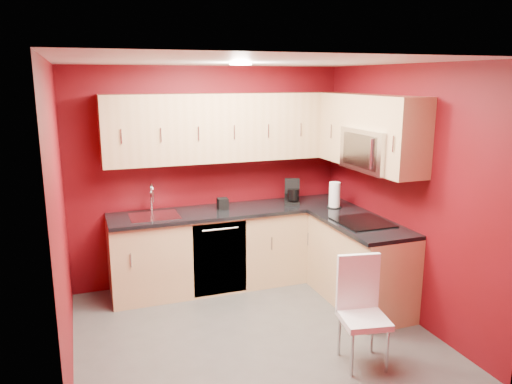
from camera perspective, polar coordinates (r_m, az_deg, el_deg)
floor at (r=4.92m, az=-0.43°, el=-15.84°), size 3.20×3.20×0.00m
ceiling at (r=4.31m, az=-0.48°, el=14.71°), size 3.20×3.20×0.00m
wall_back at (r=5.85m, az=-5.37°, el=1.86°), size 3.20×0.00×3.20m
wall_front at (r=3.14m, az=8.82°, el=-7.99°), size 3.20×0.00×3.20m
wall_left at (r=4.22m, az=-21.45°, el=-3.33°), size 0.00×3.00×3.00m
wall_right at (r=5.20m, az=16.42°, el=-0.02°), size 0.00×3.00×3.00m
base_cabinets_back at (r=5.84m, az=-2.54°, el=-6.41°), size 2.80×0.60×0.87m
base_cabinets_right at (r=5.46m, az=11.75°, el=-8.07°), size 0.60×1.30×0.87m
countertop_back at (r=5.69m, az=-2.54°, el=-2.13°), size 2.80×0.63×0.04m
countertop_right at (r=5.30m, az=11.92°, el=-3.54°), size 0.63×1.27×0.04m
upper_cabinets_back at (r=5.66m, az=-3.06°, el=7.41°), size 2.80×0.35×0.75m
upper_cabinets_right at (r=5.36m, az=12.53°, el=7.49°), size 0.35×1.55×0.75m
microwave at (r=5.17m, az=13.55°, el=4.71°), size 0.42×0.76×0.42m
cooktop at (r=5.26m, az=12.09°, el=-3.39°), size 0.50×0.55×0.01m
sink at (r=5.50m, az=-11.58°, el=-2.32°), size 0.52×0.42×0.35m
dishwasher_front at (r=5.51m, az=-4.13°, el=-7.62°), size 0.60×0.02×0.82m
downlight at (r=4.60m, az=-1.77°, el=14.40°), size 0.20×0.20×0.01m
coffee_maker at (r=5.89m, az=4.16°, el=0.02°), size 0.25×0.28×0.29m
napkin_holder at (r=5.67m, az=-3.82°, el=-1.33°), size 0.12×0.12×0.13m
paper_towel at (r=5.78m, az=8.96°, el=-0.34°), size 0.21×0.21×0.30m
dining_chair at (r=4.34m, az=12.25°, el=-13.43°), size 0.44×0.45×0.92m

